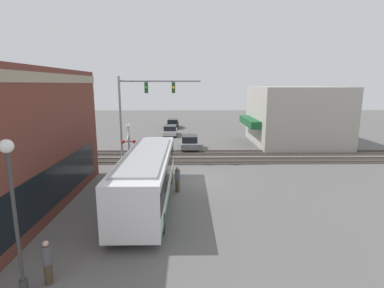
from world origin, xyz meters
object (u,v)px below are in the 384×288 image
Objects in this scene: pedestrian_near_bus at (177,179)px; parked_car_silver at (170,131)px; parked_car_black at (173,124)px; pedestrian_by_lamp at (47,262)px; crossing_signal at (129,142)px; streetlamp at (14,206)px; city_bus at (147,175)px; parked_car_grey at (190,142)px.

parked_car_silver is at bearing 4.48° from pedestrian_near_bus.
pedestrian_by_lamp is (-38.52, 2.55, 0.15)m from parked_car_black.
crossing_signal is 0.71× the size of streetlamp.
city_bus reaches higher than parked_car_grey.
parked_car_black is (7.47, 0.00, 0.02)m from parked_car_silver.
parked_car_black is (23.69, -2.49, -1.61)m from crossing_signal.
pedestrian_near_bus is at bearing -43.86° from city_bus.
city_bus is 6.59× the size of pedestrian_near_bus.
streetlamp reaches higher than crossing_signal.
pedestrian_near_bus is at bearing -26.75° from streetlamp.
parked_car_grey is at bearing -162.92° from parked_car_silver.
crossing_signal is at bearing 171.27° from parked_car_silver.
city_bus is 23.66m from parked_car_silver.
parked_car_silver is (23.63, -0.00, -1.04)m from city_bus.
parked_car_black is at bearing -3.79° from pedestrian_by_lamp.
city_bus is 2.61m from pedestrian_near_bus.
pedestrian_near_bus is (-5.63, -4.20, -1.42)m from crossing_signal.
streetlamp is 1.27× the size of parked_car_silver.
city_bus reaches higher than parked_car_silver.
pedestrian_near_bus is at bearing -24.89° from pedestrian_by_lamp.
pedestrian_near_bus reaches higher than parked_car_grey.
parked_car_grey is (7.76, -5.09, -1.60)m from crossing_signal.
pedestrian_near_bus is at bearing 176.21° from parked_car_grey.
pedestrian_by_lamp is 10.14m from pedestrian_near_bus.
parked_car_silver is 2.55× the size of pedestrian_by_lamp.
parked_car_black is at bearing -6.00° from crossing_signal.
parked_car_silver is 2.46× the size of pedestrian_near_bus.
crossing_signal is 7.17m from pedestrian_near_bus.
parked_car_grey reaches higher than parked_car_black.
streetlamp is at bearing 177.44° from crossing_signal.
streetlamp is 3.12× the size of pedestrian_near_bus.
city_bus is 8.65m from streetlamp.
crossing_signal is 0.82× the size of parked_car_black.
parked_car_grey is at bearing -14.04° from streetlamp.
crossing_signal is at bearing -0.25° from pedestrian_by_lamp.
city_bus is at bearing -19.01° from pedestrian_by_lamp.
parked_car_black is 2.71× the size of pedestrian_near_bus.
pedestrian_by_lamp is at bearing 179.75° from crossing_signal.
streetlamp reaches higher than pedestrian_by_lamp.
crossing_signal is 2.23× the size of pedestrian_near_bus.
crossing_signal is 16.49m from parked_car_silver.
streetlamp is at bearing 174.25° from parked_car_silver.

